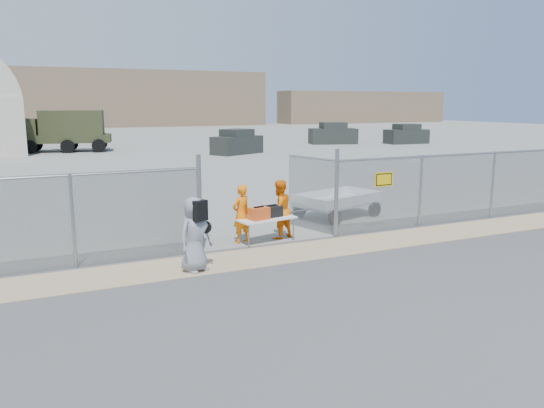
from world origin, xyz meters
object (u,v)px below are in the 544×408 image
security_worker_left (241,214)px  visitor (195,234)px  security_worker_right (279,209)px  folding_table (266,230)px  utility_trailer (337,204)px

security_worker_left → visitor: bearing=23.9°
security_worker_right → folding_table: bearing=11.5°
security_worker_right → utility_trailer: size_ratio=0.46×
visitor → utility_trailer: 7.01m
security_worker_left → security_worker_right: security_worker_right is taller
folding_table → security_worker_left: bearing=151.7°
security_worker_left → utility_trailer: size_ratio=0.44×
folding_table → utility_trailer: (3.49, 2.00, 0.10)m
utility_trailer → visitor: bearing=-165.1°
visitor → utility_trailer: bearing=6.4°
security_worker_left → security_worker_right: bearing=160.6°
security_worker_right → utility_trailer: 3.47m
security_worker_left → visitor: size_ratio=0.94×
folding_table → security_worker_left: size_ratio=1.01×
security_worker_left → security_worker_right: 1.15m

